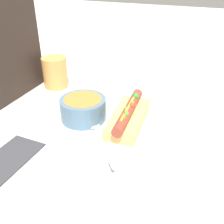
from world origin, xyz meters
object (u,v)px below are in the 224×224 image
at_px(soup_bowl, 83,108).
at_px(drinking_glass, 55,72).
at_px(spoon, 97,131).
at_px(hot_dog, 128,116).

distance_m(soup_bowl, drinking_glass, 0.25).
height_order(spoon, drinking_glass, drinking_glass).
bearing_deg(spoon, hot_dog, -80.36).
bearing_deg(hot_dog, spoon, 134.59).
bearing_deg(drinking_glass, hot_dog, -116.53).
relative_size(soup_bowl, drinking_glass, 1.17).
xyz_separation_m(spoon, drinking_glass, (0.21, 0.24, 0.03)).
xyz_separation_m(hot_dog, drinking_glass, (0.15, 0.30, 0.01)).
bearing_deg(hot_dog, drinking_glass, 59.32).
bearing_deg(soup_bowl, spoon, -127.71).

